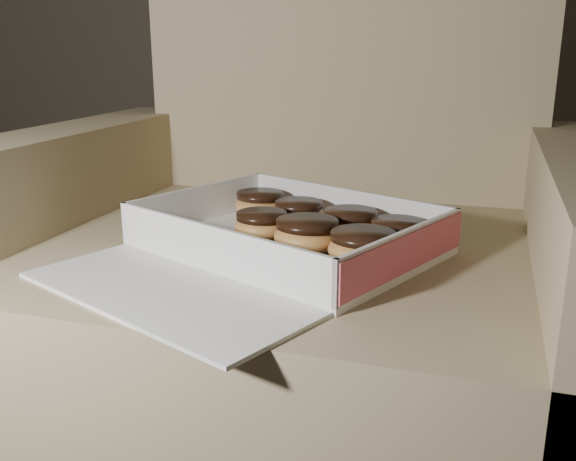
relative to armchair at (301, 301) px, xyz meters
The scene contains 13 objects.
armchair is the anchor object (origin of this frame).
bakery_box 0.21m from the armchair, 89.32° to the right, with size 0.50×0.54×0.06m.
donut_a 0.27m from the armchair, 53.61° to the right, with size 0.09×0.09×0.04m.
donut_b 0.19m from the armchair, 105.16° to the right, with size 0.08×0.08×0.04m.
donut_c 0.17m from the armchair, behind, with size 0.08×0.08×0.04m.
donut_d 0.16m from the armchair, 83.85° to the right, with size 0.08×0.08×0.04m.
donut_e 0.19m from the armchair, 35.67° to the right, with size 0.08×0.08×0.04m.
donut_f 0.22m from the armchair, 71.35° to the right, with size 0.09×0.09×0.04m.
donut_g 0.24m from the armchair, 30.27° to the right, with size 0.08×0.08×0.04m.
crumb_a 0.32m from the armchair, 70.29° to the right, with size 0.01×0.01×0.00m, color black.
crumb_b 0.20m from the armchair, 103.03° to the right, with size 0.01×0.01×0.00m, color black.
crumb_c 0.25m from the armchair, 70.51° to the right, with size 0.01×0.01×0.00m, color black.
crumb_d 0.26m from the armchair, 138.80° to the right, with size 0.01×0.01×0.00m, color black.
Camera 1 is at (0.50, -0.06, 0.69)m, focal length 40.00 mm.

